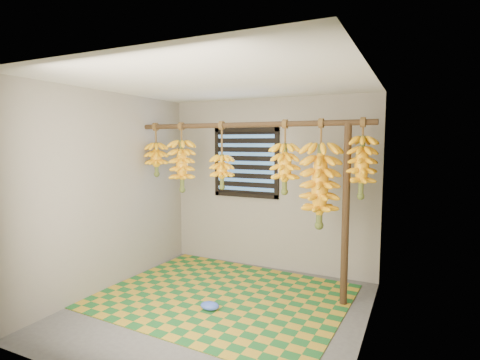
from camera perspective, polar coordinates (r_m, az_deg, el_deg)
The scene contains 16 objects.
floor at distance 4.28m, azimuth -3.37°, elevation -19.05°, with size 3.00×3.00×0.01m, color #4E4E4E.
ceiling at distance 3.94m, azimuth -3.58°, elevation 14.71°, with size 3.00×3.00×0.01m, color silver.
wall_back at distance 5.29m, azimuth 4.48°, elevation -0.68°, with size 3.00×0.01×2.40m, color gray.
wall_left at distance 4.84m, azimuth -19.25°, elevation -1.58°, with size 0.01×3.00×2.40m, color gray.
wall_right at distance 3.47m, azimuth 18.88°, elevation -4.38°, with size 0.01×3.00×2.40m, color gray.
window at distance 5.37m, azimuth 0.91°, elevation 2.65°, with size 1.00×0.04×1.00m.
hanging_pole at distance 4.52m, azimuth 0.83°, elevation 8.41°, with size 0.06×0.06×3.00m, color #422D18.
support_post at distance 4.23m, azimuth 15.80°, elevation -5.25°, with size 0.08×0.08×2.00m, color #422D18.
woven_mat at distance 4.58m, azimuth -2.63°, elevation -17.21°, with size 2.74×2.19×0.01m, color #1B5E26.
plastic_bag at distance 4.23m, azimuth -4.62°, elevation -18.56°, with size 0.21×0.15×0.09m, color blue.
banana_bunch_a at distance 5.22m, azimuth -12.62°, elevation 3.13°, with size 0.30×0.30×0.71m.
banana_bunch_b at distance 4.98m, azimuth -8.83°, elevation 2.16°, with size 0.33×0.33×0.90m.
banana_bunch_c at distance 4.67m, azimuth -2.76°, elevation 1.33°, with size 0.30×0.30×0.84m.
banana_bunch_d at distance 4.34m, azimuth 6.83°, elevation 1.76°, with size 0.33×0.33×0.85m.
banana_bunch_e at distance 4.24m, azimuth 12.08°, elevation -0.87°, with size 0.41×0.41×1.21m.
banana_bunch_f at distance 4.14m, azimuth 18.05°, elevation 1.89°, with size 0.30×0.30×0.85m.
Camera 1 is at (1.89, -3.40, 1.79)m, focal length 28.00 mm.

